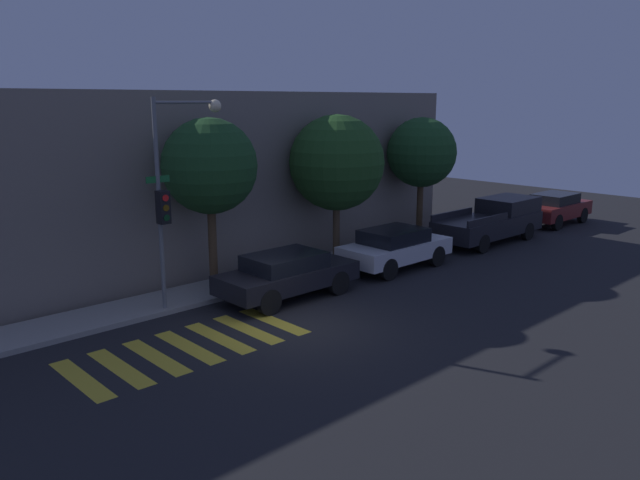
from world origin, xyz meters
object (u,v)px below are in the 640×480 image
(tree_near_corner, at_px, (210,167))
(tree_midblock, at_px, (337,163))
(sedan_middle, at_px, (395,247))
(sedan_far_end, at_px, (555,208))
(tree_far_end, at_px, (422,153))
(traffic_light_pole, at_px, (174,180))
(sedan_near_corner, at_px, (287,274))
(pickup_truck, at_px, (493,220))

(tree_near_corner, bearing_deg, tree_midblock, 0.00)
(sedan_middle, height_order, tree_midblock, tree_midblock)
(sedan_far_end, height_order, tree_far_end, tree_far_end)
(tree_far_end, bearing_deg, traffic_light_pole, -175.91)
(traffic_light_pole, relative_size, sedan_near_corner, 1.35)
(sedan_far_end, height_order, tree_midblock, tree_midblock)
(traffic_light_pole, xyz_separation_m, tree_far_end, (12.04, 0.86, 0.02))
(traffic_light_pole, relative_size, tree_midblock, 1.11)
(sedan_near_corner, relative_size, tree_near_corner, 0.82)
(tree_near_corner, bearing_deg, tree_far_end, 0.00)
(pickup_truck, bearing_deg, tree_midblock, 163.48)
(sedan_middle, bearing_deg, tree_near_corner, 161.03)
(sedan_far_end, bearing_deg, tree_midblock, 170.47)
(pickup_truck, height_order, sedan_far_end, pickup_truck)
(pickup_truck, relative_size, tree_near_corner, 1.04)
(sedan_near_corner, distance_m, tree_midblock, 5.52)
(sedan_middle, xyz_separation_m, tree_midblock, (-0.82, 2.13, 2.88))
(sedan_middle, height_order, tree_near_corner, tree_near_corner)
(sedan_far_end, relative_size, tree_midblock, 0.78)
(pickup_truck, relative_size, tree_midblock, 1.04)
(sedan_near_corner, bearing_deg, tree_near_corner, 119.43)
(sedan_middle, relative_size, tree_far_end, 0.82)
(traffic_light_pole, height_order, pickup_truck, traffic_light_pole)
(traffic_light_pole, xyz_separation_m, sedan_far_end, (19.83, -1.27, -2.92))
(sedan_near_corner, distance_m, tree_far_end, 9.82)
(pickup_truck, distance_m, tree_midblock, 7.99)
(sedan_near_corner, distance_m, pickup_truck, 11.38)
(traffic_light_pole, distance_m, sedan_far_end, 20.09)
(sedan_far_end, bearing_deg, traffic_light_pole, 176.33)
(tree_near_corner, relative_size, tree_midblock, 1.00)
(sedan_middle, bearing_deg, sedan_far_end, -0.00)
(sedan_middle, xyz_separation_m, tree_near_corner, (-6.21, 2.13, 3.13))
(pickup_truck, height_order, tree_far_end, tree_far_end)
(pickup_truck, bearing_deg, sedan_middle, 180.00)
(sedan_near_corner, height_order, tree_midblock, tree_midblock)
(traffic_light_pole, bearing_deg, tree_far_end, 4.09)
(tree_far_end, bearing_deg, sedan_near_corner, -166.82)
(sedan_near_corner, distance_m, sedan_middle, 5.01)
(traffic_light_pole, distance_m, tree_midblock, 7.17)
(traffic_light_pole, distance_m, sedan_near_corner, 4.36)
(pickup_truck, bearing_deg, traffic_light_pole, 174.92)
(pickup_truck, height_order, tree_midblock, tree_midblock)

